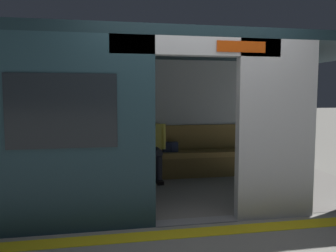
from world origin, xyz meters
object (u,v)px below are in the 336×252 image
Objects in this scene: book at (128,152)px; bench_seat at (163,158)px; person_seated at (150,141)px; train_car at (171,95)px; handbag at (170,147)px; grab_pole_door at (154,129)px.

bench_seat is at bearing -160.25° from book.
person_seated reaches higher than book.
train_car is 1.93× the size of bench_seat.
person_seated is 5.33× the size of book.
handbag is at bearing -153.14° from bench_seat.
person_seated is at bearing -172.54° from book.
handbag is at bearing -107.69° from grab_pole_door.
book is (0.62, -0.09, 0.12)m from bench_seat.
bench_seat is 1.62× the size of grab_pole_door.
train_car reaches higher than bench_seat.
train_car is 3.12× the size of grab_pole_door.
person_seated is 0.41m from handbag.
train_car is at bearing -117.62° from grab_pole_door.
bench_seat is 2.83× the size of person_seated.
person_seated is 0.57× the size of grab_pole_door.
bench_seat is 0.41m from person_seated.
train_car is at bearing 145.44° from book.
train_car is at bearing 86.44° from bench_seat.
handbag is 0.75m from book.
handbag reaches higher than bench_seat.
bench_seat is at bearing 26.86° from handbag.
train_car is 1.41m from handbag.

